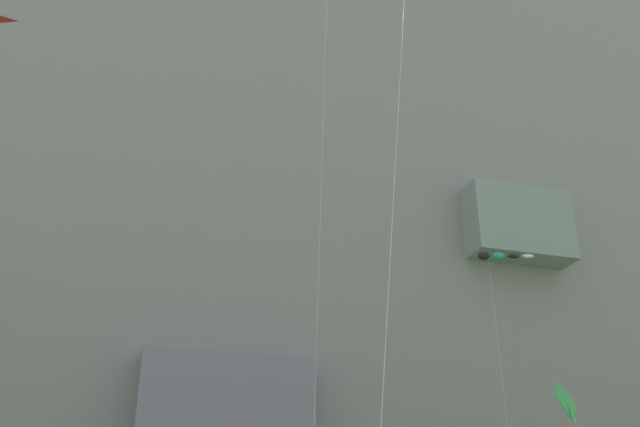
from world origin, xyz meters
The scene contains 3 objects.
cliff_face centered at (0.00, 63.11, 41.90)m, with size 180.00×28.68×83.96m.
kite_diamond_low_left centered at (9.83, 20.02, 8.72)m, with size 3.58×2.92×9.90m.
kite_windsock_upper_mid centered at (12.74, 29.18, 19.33)m, with size 3.44×1.48×19.67m.
Camera 1 is at (-8.99, -6.67, 3.42)m, focal length 40.63 mm.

